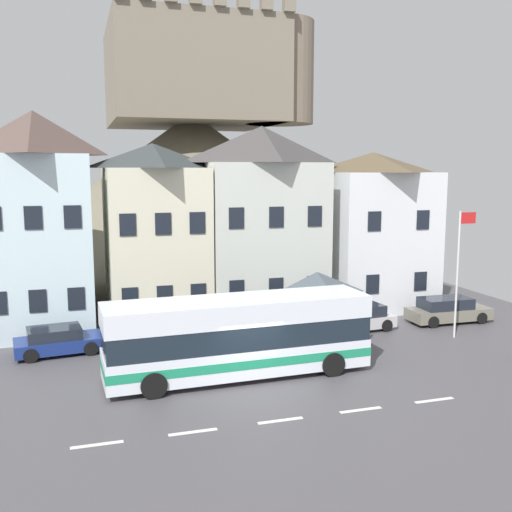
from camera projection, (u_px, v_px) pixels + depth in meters
name	position (u px, v px, depth m)	size (l,w,h in m)	color
ground_plane	(258.00, 394.00, 22.29)	(40.00, 60.00, 0.07)	#4E4A4F
townhouse_01	(38.00, 222.00, 30.81)	(5.29, 6.93, 11.40)	silver
townhouse_02	(155.00, 233.00, 32.63)	(5.20, 6.80, 9.82)	beige
townhouse_03	(262.00, 223.00, 33.52)	(6.57, 5.17, 10.80)	silver
townhouse_04	(371.00, 230.00, 36.38)	(6.20, 6.47, 9.44)	white
hilltop_castle	(194.00, 182.00, 50.30)	(37.06, 37.06, 21.00)	#6E6754
transit_bus	(239.00, 337.00, 23.89)	(10.91, 3.01, 3.25)	white
bus_shelter	(317.00, 283.00, 28.56)	(3.60, 3.60, 3.49)	#473D33
parked_car_00	(58.00, 341.00, 26.99)	(4.09, 2.34, 1.25)	navy
parked_car_01	(358.00, 318.00, 31.00)	(4.04, 2.25, 1.35)	silver
parked_car_03	(448.00, 310.00, 32.57)	(4.62, 1.95, 1.39)	slate
pedestrian_00	(331.00, 328.00, 27.87)	(0.36, 0.36, 1.61)	#38332D
pedestrian_01	(304.00, 338.00, 26.58)	(0.32, 0.36, 1.61)	#38332D
pedestrian_02	(361.00, 333.00, 27.17)	(0.31, 0.31, 1.58)	#38332D
public_bench	(336.00, 317.00, 31.80)	(1.63, 0.48, 0.87)	#33473D
flagpole	(459.00, 264.00, 29.19)	(0.95, 0.10, 6.39)	silver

